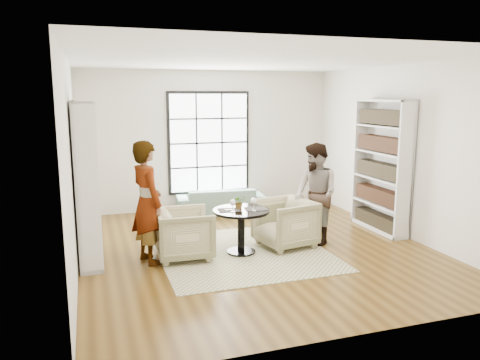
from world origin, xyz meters
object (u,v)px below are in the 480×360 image
object	(u,v)px
wine_glass_left	(233,203)
wine_glass_right	(254,201)
armchair_left	(185,234)
flower_centerpiece	(239,202)
pedestal_table	(241,222)
person_left	(147,202)
sofa	(220,200)
armchair_right	(285,223)
person_right	(316,194)

from	to	relation	value
wine_glass_left	wine_glass_right	distance (m)	0.33
armchair_left	flower_centerpiece	world-z (taller)	flower_centerpiece
pedestal_table	person_left	xyz separation A→B (m)	(-1.44, 0.06, 0.40)
flower_centerpiece	wine_glass_left	bearing A→B (deg)	-133.07
person_left	sofa	bearing A→B (deg)	-53.34
armchair_left	flower_centerpiece	distance (m)	0.98
sofa	flower_centerpiece	xyz separation A→B (m)	(-0.41, -2.55, 0.55)
pedestal_table	sofa	distance (m)	2.66
pedestal_table	wine_glass_right	bearing A→B (deg)	-37.96
flower_centerpiece	armchair_right	bearing A→B (deg)	2.76
armchair_left	flower_centerpiece	bearing A→B (deg)	-87.72
pedestal_table	person_right	world-z (taller)	person_right
wine_glass_left	armchair_left	bearing A→B (deg)	167.01
pedestal_table	wine_glass_right	distance (m)	0.40
person_right	armchair_left	bearing A→B (deg)	-94.88
sofa	person_left	world-z (taller)	person_left
armchair_right	person_left	bearing A→B (deg)	-99.71
armchair_right	flower_centerpiece	distance (m)	0.91
sofa	armchair_right	world-z (taller)	armchair_right
pedestal_table	armchair_left	bearing A→B (deg)	175.84
pedestal_table	wine_glass_right	world-z (taller)	wine_glass_right
person_right	wine_glass_left	distance (m)	1.53
pedestal_table	flower_centerpiece	size ratio (longest dim) A/B	4.00
pedestal_table	person_left	world-z (taller)	person_left
sofa	person_right	distance (m)	2.74
pedestal_table	wine_glass_right	size ratio (longest dim) A/B	4.30
person_right	wine_glass_left	size ratio (longest dim) A/B	8.58
person_left	pedestal_table	bearing A→B (deg)	-110.11
sofa	person_left	size ratio (longest dim) A/B	1.00
armchair_left	wine_glass_right	world-z (taller)	wine_glass_right
armchair_left	flower_centerpiece	size ratio (longest dim) A/B	3.82
armchair_right	person_left	xyz separation A→B (m)	(-2.24, -0.04, 0.52)
armchair_left	wine_glass_right	bearing A→B (deg)	-98.26
person_left	wine_glass_left	world-z (taller)	person_left
armchair_right	pedestal_table	bearing A→B (deg)	-93.14
pedestal_table	armchair_left	xyz separation A→B (m)	(-0.89, 0.06, -0.13)
wine_glass_left	armchair_right	bearing A→B (deg)	12.19
armchair_left	person_right	size ratio (longest dim) A/B	0.50
wine_glass_left	flower_centerpiece	bearing A→B (deg)	46.93
armchair_right	flower_centerpiece	size ratio (longest dim) A/B	3.92
person_right	wine_glass_right	world-z (taller)	person_right
person_left	wine_glass_right	world-z (taller)	person_left
armchair_left	wine_glass_left	world-z (taller)	wine_glass_left
armchair_right	person_right	world-z (taller)	person_right
person_left	person_right	world-z (taller)	person_left
sofa	wine_glass_left	size ratio (longest dim) A/B	9.26
sofa	person_left	xyz separation A→B (m)	(-1.84, -2.55, 0.65)
pedestal_table	wine_glass_left	xyz separation A→B (m)	(-0.17, -0.10, 0.34)
pedestal_table	armchair_right	world-z (taller)	armchair_right
pedestal_table	person_left	size ratio (longest dim) A/B	0.48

